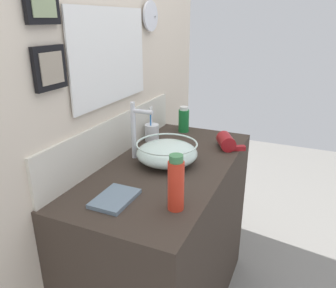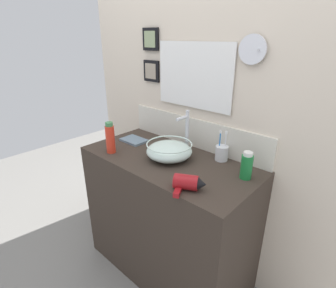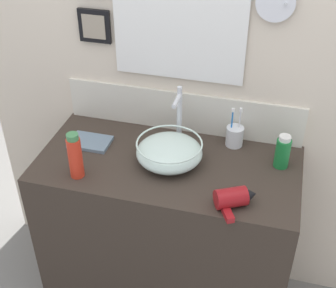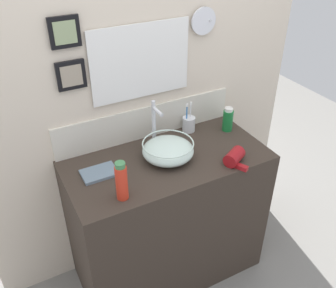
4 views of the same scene
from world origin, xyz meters
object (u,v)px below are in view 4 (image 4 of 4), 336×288
at_px(shampoo_bottle, 121,181).
at_px(hand_towel, 99,173).
at_px(faucet, 155,121).
at_px(glass_bowl_sink, 168,150).
at_px(hair_drier, 236,156).
at_px(toothbrush_cup, 189,124).
at_px(spray_bottle, 228,120).

height_order(shampoo_bottle, hand_towel, shampoo_bottle).
height_order(faucet, shampoo_bottle, faucet).
xyz_separation_m(glass_bowl_sink, hair_drier, (0.31, -0.20, -0.02)).
distance_m(hair_drier, shampoo_bottle, 0.66).
distance_m(hair_drier, toothbrush_cup, 0.41).
relative_size(glass_bowl_sink, spray_bottle, 1.86).
relative_size(shampoo_bottle, hand_towel, 1.13).
distance_m(toothbrush_cup, shampoo_bottle, 0.72).
bearing_deg(hand_towel, toothbrush_cup, 14.19).
bearing_deg(spray_bottle, faucet, 172.07).
bearing_deg(toothbrush_cup, shampoo_bottle, -146.85).
relative_size(glass_bowl_sink, hair_drier, 1.57).
height_order(glass_bowl_sink, spray_bottle, spray_bottle).
xyz_separation_m(glass_bowl_sink, shampoo_bottle, (-0.35, -0.19, 0.05)).
xyz_separation_m(faucet, toothbrush_cup, (0.25, 0.04, -0.11)).
bearing_deg(hand_towel, spray_bottle, 3.75).
height_order(hair_drier, toothbrush_cup, toothbrush_cup).
relative_size(toothbrush_cup, spray_bottle, 1.24).
relative_size(hair_drier, toothbrush_cup, 0.95).
bearing_deg(toothbrush_cup, hair_drier, -81.49).
relative_size(faucet, hair_drier, 1.53).
bearing_deg(hair_drier, glass_bowl_sink, 147.19).
xyz_separation_m(glass_bowl_sink, hand_towel, (-0.39, 0.04, -0.05)).
xyz_separation_m(faucet, spray_bottle, (0.47, -0.07, -0.08)).
bearing_deg(hair_drier, hand_towel, 160.83).
relative_size(toothbrush_cup, hand_towel, 1.04).
bearing_deg(hand_towel, hair_drier, -19.17).
relative_size(glass_bowl_sink, hand_towel, 1.56).
height_order(glass_bowl_sink, faucet, faucet).
bearing_deg(glass_bowl_sink, faucet, 90.00).
xyz_separation_m(toothbrush_cup, hand_towel, (-0.64, -0.16, -0.04)).
bearing_deg(faucet, glass_bowl_sink, -90.00).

